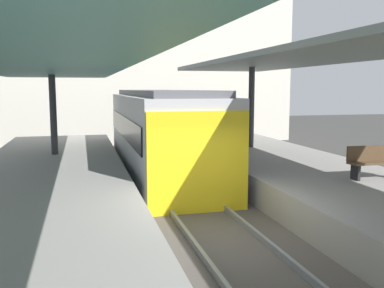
{
  "coord_description": "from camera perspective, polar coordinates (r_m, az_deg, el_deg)",
  "views": [
    {
      "loc": [
        -2.82,
        -8.24,
        3.35
      ],
      "look_at": [
        0.53,
        4.61,
        1.62
      ],
      "focal_mm": 39.7,
      "sensor_mm": 36.0,
      "label": 1
    }
  ],
  "objects": [
    {
      "name": "platform_left",
      "position": [
        8.77,
        -20.66,
        -12.01
      ],
      "size": [
        4.4,
        28.0,
        1.0
      ],
      "primitive_type": "cube",
      "color": "gray",
      "rests_on": "ground_plane"
    },
    {
      "name": "commuter_train",
      "position": [
        15.66,
        -4.16,
        1.47
      ],
      "size": [
        2.78,
        10.44,
        3.1
      ],
      "color": "#ADADB2",
      "rests_on": "track_ballast"
    },
    {
      "name": "station_building_backdrop",
      "position": [
        28.63,
        -6.33,
        11.7
      ],
      "size": [
        18.0,
        6.0,
        11.0
      ],
      "primitive_type": "cube",
      "color": "beige",
      "rests_on": "ground_plane"
    },
    {
      "name": "ground_plane",
      "position": [
        9.33,
        4.11,
        -13.62
      ],
      "size": [
        80.0,
        80.0,
        0.0
      ],
      "primitive_type": "plane",
      "color": "#383835"
    },
    {
      "name": "platform_bench",
      "position": [
        12.13,
        23.09,
        -2.11
      ],
      "size": [
        1.4,
        0.41,
        0.86
      ],
      "color": "black",
      "rests_on": "platform_right"
    },
    {
      "name": "canopy_left",
      "position": [
        9.7,
        -20.73,
        10.17
      ],
      "size": [
        4.18,
        21.0,
        3.01
      ],
      "color": "#333335",
      "rests_on": "platform_left"
    },
    {
      "name": "canopy_right",
      "position": [
        11.73,
        20.22,
        11.36
      ],
      "size": [
        4.18,
        21.0,
        3.37
      ],
      "color": "#333335",
      "rests_on": "platform_right"
    },
    {
      "name": "rail_near_side",
      "position": [
        9.04,
        -0.31,
        -12.48
      ],
      "size": [
        0.08,
        28.0,
        0.14
      ],
      "primitive_type": "cube",
      "color": "slate",
      "rests_on": "track_ballast"
    },
    {
      "name": "platform_right",
      "position": [
        10.95,
        23.54,
        -8.29
      ],
      "size": [
        4.4,
        28.0,
        1.0
      ],
      "primitive_type": "cube",
      "color": "gray",
      "rests_on": "ground_plane"
    },
    {
      "name": "rail_far_side",
      "position": [
        9.48,
        8.33,
        -11.6
      ],
      "size": [
        0.08,
        28.0,
        0.14
      ],
      "primitive_type": "cube",
      "color": "slate",
      "rests_on": "track_ballast"
    },
    {
      "name": "track_ballast",
      "position": [
        9.29,
        4.11,
        -13.05
      ],
      "size": [
        3.2,
        28.0,
        0.2
      ],
      "primitive_type": "cube",
      "color": "#4C4742",
      "rests_on": "ground_plane"
    }
  ]
}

